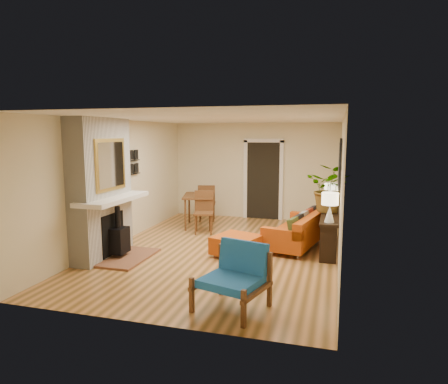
{
  "coord_description": "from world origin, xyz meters",
  "views": [
    {
      "loc": [
        2.17,
        -7.43,
        2.31
      ],
      "look_at": [
        0.0,
        0.2,
        1.15
      ],
      "focal_mm": 32.0,
      "sensor_mm": 36.0,
      "label": 1
    }
  ],
  "objects_px": {
    "sofa": "(299,231)",
    "console_table": "(330,222)",
    "blue_chair": "(236,273)",
    "lamp_far": "(331,193)",
    "ottoman": "(237,244)",
    "dining_table": "(202,201)",
    "lamp_near": "(330,204)",
    "houseplant": "(331,188)"
  },
  "relations": [
    {
      "from": "lamp_near",
      "to": "houseplant",
      "type": "xyz_separation_m",
      "value": [
        -0.01,
        0.97,
        0.15
      ]
    },
    {
      "from": "blue_chair",
      "to": "lamp_far",
      "type": "xyz_separation_m",
      "value": [
        1.15,
        3.71,
        0.6
      ]
    },
    {
      "from": "ottoman",
      "to": "houseplant",
      "type": "relative_size",
      "value": 0.99
    },
    {
      "from": "ottoman",
      "to": "console_table",
      "type": "height_order",
      "value": "console_table"
    },
    {
      "from": "dining_table",
      "to": "console_table",
      "type": "xyz_separation_m",
      "value": [
        3.11,
        -1.28,
        -0.07
      ]
    },
    {
      "from": "ottoman",
      "to": "blue_chair",
      "type": "height_order",
      "value": "blue_chair"
    },
    {
      "from": "lamp_near",
      "to": "lamp_far",
      "type": "xyz_separation_m",
      "value": [
        0.0,
        1.36,
        0.0
      ]
    },
    {
      "from": "dining_table",
      "to": "console_table",
      "type": "bearing_deg",
      "value": -22.3
    },
    {
      "from": "lamp_far",
      "to": "lamp_near",
      "type": "bearing_deg",
      "value": -90.0
    },
    {
      "from": "sofa",
      "to": "console_table",
      "type": "height_order",
      "value": "sofa"
    },
    {
      "from": "console_table",
      "to": "lamp_near",
      "type": "height_order",
      "value": "lamp_near"
    },
    {
      "from": "ottoman",
      "to": "houseplant",
      "type": "height_order",
      "value": "houseplant"
    },
    {
      "from": "dining_table",
      "to": "lamp_near",
      "type": "distance_m",
      "value": 3.71
    },
    {
      "from": "ottoman",
      "to": "dining_table",
      "type": "distance_m",
      "value": 2.62
    },
    {
      "from": "lamp_far",
      "to": "dining_table",
      "type": "bearing_deg",
      "value": 168.85
    },
    {
      "from": "blue_chair",
      "to": "lamp_far",
      "type": "height_order",
      "value": "lamp_far"
    },
    {
      "from": "blue_chair",
      "to": "houseplant",
      "type": "distance_m",
      "value": 3.59
    },
    {
      "from": "ottoman",
      "to": "dining_table",
      "type": "bearing_deg",
      "value": 123.56
    },
    {
      "from": "sofa",
      "to": "dining_table",
      "type": "bearing_deg",
      "value": 155.4
    },
    {
      "from": "sofa",
      "to": "lamp_far",
      "type": "xyz_separation_m",
      "value": [
        0.6,
        0.54,
        0.74
      ]
    },
    {
      "from": "dining_table",
      "to": "lamp_far",
      "type": "relative_size",
      "value": 3.46
    },
    {
      "from": "sofa",
      "to": "blue_chair",
      "type": "height_order",
      "value": "blue_chair"
    },
    {
      "from": "ottoman",
      "to": "console_table",
      "type": "bearing_deg",
      "value": 27.59
    },
    {
      "from": "dining_table",
      "to": "houseplant",
      "type": "relative_size",
      "value": 1.9
    },
    {
      "from": "dining_table",
      "to": "lamp_near",
      "type": "xyz_separation_m",
      "value": [
        3.11,
        -1.97,
        0.42
      ]
    },
    {
      "from": "sofa",
      "to": "console_table",
      "type": "relative_size",
      "value": 1.09
    },
    {
      "from": "ottoman",
      "to": "houseplant",
      "type": "bearing_deg",
      "value": 34.59
    },
    {
      "from": "lamp_near",
      "to": "houseplant",
      "type": "distance_m",
      "value": 0.98
    },
    {
      "from": "lamp_far",
      "to": "console_table",
      "type": "bearing_deg",
      "value": -90.0
    },
    {
      "from": "ottoman",
      "to": "blue_chair",
      "type": "relative_size",
      "value": 0.96
    },
    {
      "from": "sofa",
      "to": "console_table",
      "type": "xyz_separation_m",
      "value": [
        0.6,
        -0.12,
        0.25
      ]
    },
    {
      "from": "blue_chair",
      "to": "sofa",
      "type": "bearing_deg",
      "value": 80.15
    },
    {
      "from": "dining_table",
      "to": "houseplant",
      "type": "distance_m",
      "value": 3.31
    },
    {
      "from": "sofa",
      "to": "lamp_far",
      "type": "relative_size",
      "value": 3.74
    },
    {
      "from": "sofa",
      "to": "lamp_near",
      "type": "relative_size",
      "value": 3.74
    },
    {
      "from": "sofa",
      "to": "dining_table",
      "type": "height_order",
      "value": "dining_table"
    },
    {
      "from": "ottoman",
      "to": "lamp_near",
      "type": "relative_size",
      "value": 1.81
    },
    {
      "from": "ottoman",
      "to": "console_table",
      "type": "xyz_separation_m",
      "value": [
        1.68,
        0.88,
        0.35
      ]
    },
    {
      "from": "lamp_far",
      "to": "sofa",
      "type": "bearing_deg",
      "value": -138.0
    },
    {
      "from": "dining_table",
      "to": "lamp_far",
      "type": "height_order",
      "value": "lamp_far"
    },
    {
      "from": "sofa",
      "to": "blue_chair",
      "type": "xyz_separation_m",
      "value": [
        -0.55,
        -3.17,
        0.14
      ]
    },
    {
      "from": "console_table",
      "to": "ottoman",
      "type": "bearing_deg",
      "value": -152.41
    }
  ]
}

